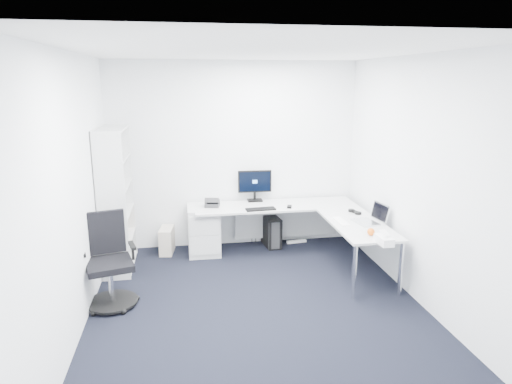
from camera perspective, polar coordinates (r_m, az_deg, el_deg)
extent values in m
plane|color=black|center=(5.14, 0.26, -14.35)|extent=(4.20, 4.20, 0.00)
plane|color=white|center=(4.54, 0.30, 17.28)|extent=(4.20, 4.20, 0.00)
cube|color=white|center=(6.70, -2.74, 4.57)|extent=(3.60, 0.02, 2.70)
cube|color=white|center=(2.71, 7.83, -9.79)|extent=(3.60, 0.02, 2.70)
cube|color=white|center=(4.71, -21.85, -0.41)|extent=(0.02, 4.20, 2.70)
cube|color=white|center=(5.26, 20.01, 1.16)|extent=(0.02, 4.20, 2.70)
cube|color=#BBBDBD|center=(6.58, -6.54, -4.71)|extent=(0.45, 0.56, 0.68)
cube|color=black|center=(6.86, 1.89, -4.88)|extent=(0.25, 0.48, 0.45)
cube|color=beige|center=(6.71, -11.07, -5.94)|extent=(0.22, 0.41, 0.37)
cube|color=white|center=(7.05, 5.07, -6.18)|extent=(0.32, 0.09, 0.04)
cube|color=black|center=(6.31, 0.58, -2.15)|extent=(0.42, 0.18, 0.02)
cube|color=black|center=(6.42, 4.20, -1.84)|extent=(0.09, 0.11, 0.03)
cube|color=white|center=(5.89, 10.57, -3.61)|extent=(0.12, 0.38, 0.01)
sphere|color=orange|center=(5.45, 14.17, -4.84)|extent=(0.09, 0.09, 0.09)
cube|color=white|center=(5.21, 15.71, -5.82)|extent=(0.14, 0.25, 0.09)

